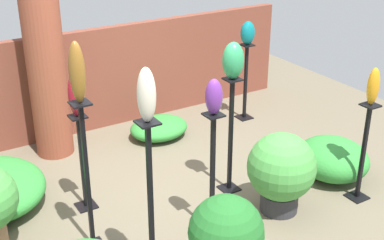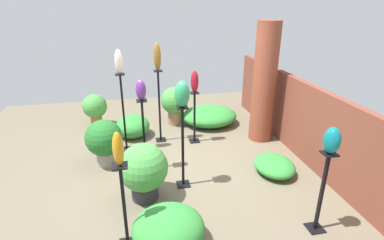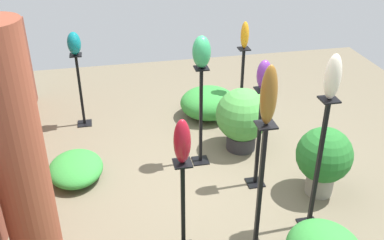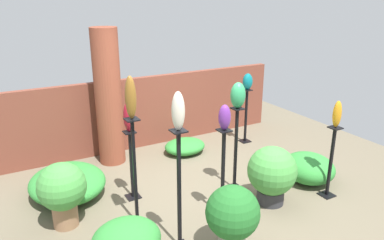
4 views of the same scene
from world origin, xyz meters
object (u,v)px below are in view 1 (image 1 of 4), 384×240
Objects in this scene: pedestal_ivory at (151,212)px; art_vase_violet at (214,97)px; pedestal_jade at (231,141)px; potted_plant_near_pillar at (281,170)px; art_vase_bronze at (77,72)px; pedestal_violet at (212,180)px; pedestal_bronze at (88,184)px; pedestal_ruby at (83,167)px; art_vase_jade at (233,61)px; art_vase_amber at (373,86)px; potted_plant_walkway_edge at (226,236)px; pedestal_amber at (363,157)px; art_vase_ivory at (146,95)px; art_vase_teal at (248,33)px; pedestal_teal at (245,85)px; brick_pillar at (46,62)px; art_vase_ruby at (76,95)px.

pedestal_ivory is 4.53× the size of art_vase_violet.
pedestal_jade is 0.63m from potted_plant_near_pillar.
art_vase_bronze is 0.61× the size of potted_plant_near_pillar.
art_vase_violet is (-0.58, -0.53, 0.80)m from pedestal_jade.
pedestal_violet is at bearing 0.00° from art_vase_violet.
pedestal_violet is at bearing -19.00° from pedestal_bronze.
pedestal_ruby is 1.97m from potted_plant_near_pillar.
art_vase_jade is (1.37, 0.84, 0.78)m from pedestal_ivory.
art_vase_amber is 2.12m from potted_plant_walkway_edge.
pedestal_amber is at bearing 9.98° from potted_plant_walkway_edge.
pedestal_ivory is 1.00m from art_vase_ivory.
pedestal_amber is 2.44m from pedestal_ivory.
art_vase_ivory is at bearing -86.63° from pedestal_ruby.
pedestal_bronze is 3.37m from art_vase_teal.
pedestal_jade reaches higher than pedestal_violet.
art_vase_teal is 2.71m from art_vase_violet.
art_vase_violet is (0.79, 0.31, -0.29)m from art_vase_ivory.
pedestal_bronze reaches higher than potted_plant_walkway_edge.
pedestal_teal is at bearing 48.56° from art_vase_jade.
brick_pillar reaches higher than art_vase_amber.
art_vase_jade is at bearing 31.65° from art_vase_ivory.
potted_plant_near_pillar is at bearing -12.99° from pedestal_bronze.
pedestal_ruby is 1.40m from art_vase_bronze.
art_vase_ruby is 1.31× the size of art_vase_violet.
art_vase_ruby is (-2.51, 1.34, 0.75)m from pedestal_amber.
art_vase_teal is at bearing 48.56° from art_vase_jade.
pedestal_bronze is at bearing 111.33° from pedestal_ivory.
art_vase_jade is (-1.06, 0.85, 0.21)m from art_vase_amber.
brick_pillar is at bearing 131.68° from art_vase_amber.
pedestal_ruby is 2.98m from art_vase_teal.
pedestal_bronze is (-2.69, 0.68, 0.18)m from pedestal_amber.
art_vase_ivory reaches higher than art_vase_jade.
pedestal_teal is (0.21, 2.29, 0.00)m from pedestal_amber.
art_vase_bronze reaches higher than art_vase_amber.
potted_plant_near_pillar is (1.65, -1.08, 0.00)m from pedestal_ruby.
pedestal_ivory is (-2.43, 0.00, 0.19)m from pedestal_amber.
potted_plant_near_pillar is (-1.07, -2.03, -0.02)m from pedestal_teal.
art_vase_amber reaches higher than pedestal_bronze.
pedestal_violet is 3.79× the size of art_vase_violet.
art_vase_ivory is at bearing -139.14° from pedestal_teal.
brick_pillar reaches higher than art_vase_ruby.
art_vase_violet is 1.16m from potted_plant_walkway_edge.
art_vase_ruby is 1.14× the size of art_vase_jade.
brick_pillar is 1.62× the size of pedestal_bronze.
pedestal_jade is 1.19× the size of pedestal_teal.
art_vase_violet is (0.87, -1.02, 0.92)m from pedestal_ruby.
art_vase_jade reaches higher than potted_plant_near_pillar.
art_vase_violet is at bearing -137.41° from pedestal_jade.
pedestal_ivory is 0.63m from potted_plant_walkway_edge.
art_vase_teal is (2.59, -0.39, 0.07)m from brick_pillar.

